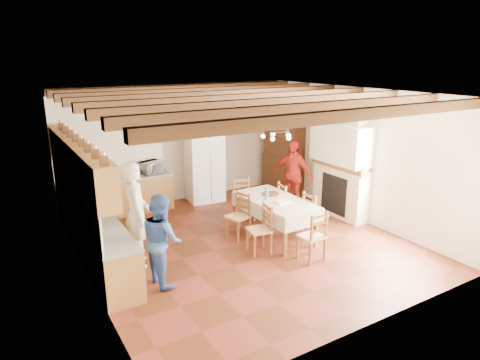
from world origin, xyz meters
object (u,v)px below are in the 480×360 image
at_px(dining_table, 275,203).
at_px(chair_end_near, 312,235).
at_px(chair_right_far, 289,204).
at_px(chair_right_near, 315,214).
at_px(chair_end_far, 244,200).
at_px(hutch, 284,151).
at_px(person_woman_red, 292,175).
at_px(microwave, 152,167).
at_px(refrigerator, 204,168).
at_px(person_man, 136,214).
at_px(person_woman_blue, 162,239).
at_px(chair_left_near, 259,229).
at_px(chair_left_far, 238,216).

bearing_deg(dining_table, chair_end_near, -91.68).
bearing_deg(chair_right_far, chair_end_near, 168.08).
relative_size(chair_right_near, chair_end_far, 1.00).
bearing_deg(hutch, person_woman_red, -123.87).
bearing_deg(microwave, chair_end_far, -70.38).
relative_size(refrigerator, person_man, 0.92).
bearing_deg(person_woman_blue, dining_table, -81.95).
bearing_deg(dining_table, chair_right_far, 32.06).
bearing_deg(chair_left_near, chair_right_far, 131.93).
xyz_separation_m(chair_right_near, chair_right_far, (-0.07, 0.81, 0.00)).
bearing_deg(hutch, refrigerator, 162.44).
xyz_separation_m(hutch, chair_right_near, (-1.25, -2.79, -0.69)).
relative_size(hutch, microwave, 4.34).
bearing_deg(chair_left_near, microwave, -156.49).
relative_size(chair_right_far, chair_end_near, 1.00).
bearing_deg(chair_right_near, person_woman_red, -22.69).
xyz_separation_m(hutch, person_man, (-4.84, -2.14, -0.21)).
height_order(chair_right_far, chair_end_near, same).
relative_size(chair_right_near, person_woman_blue, 0.62).
bearing_deg(chair_end_near, hutch, -122.24).
relative_size(person_woman_red, microwave, 3.23).
distance_m(hutch, chair_left_far, 3.45).
relative_size(chair_left_far, person_man, 0.50).
xyz_separation_m(chair_left_near, chair_left_far, (0.00, 0.81, 0.00)).
distance_m(refrigerator, person_woman_red, 2.29).
height_order(chair_left_far, person_woman_blue, person_woman_blue).
distance_m(chair_right_far, microwave, 3.45).
relative_size(dining_table, person_woman_blue, 1.23).
xyz_separation_m(dining_table, person_man, (-2.84, 0.26, 0.22)).
height_order(chair_left_near, microwave, microwave).
height_order(chair_right_far, chair_end_far, same).
relative_size(hutch, person_woman_red, 1.34).
bearing_deg(microwave, refrigerator, -24.33).
bearing_deg(chair_right_near, hutch, -26.19).
bearing_deg(person_woman_red, chair_end_near, -53.76).
xyz_separation_m(dining_table, chair_end_far, (-0.06, 1.13, -0.26)).
height_order(refrigerator, chair_right_near, refrigerator).
bearing_deg(chair_left_far, microwave, -176.20).
height_order(chair_end_near, person_woman_blue, person_woman_blue).
relative_size(chair_left_far, chair_end_near, 1.00).
relative_size(chair_right_near, person_man, 0.50).
relative_size(chair_left_far, person_woman_red, 0.55).
height_order(hutch, chair_right_far, hutch).
height_order(dining_table, person_woman_red, person_woman_red).
xyz_separation_m(hutch, chair_end_far, (-2.06, -1.27, -0.69)).
height_order(refrigerator, dining_table, refrigerator).
relative_size(refrigerator, person_woman_red, 1.02).
bearing_deg(dining_table, person_man, 174.78).
bearing_deg(chair_right_far, microwave, 52.49).
height_order(person_woman_red, microwave, person_woman_red).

